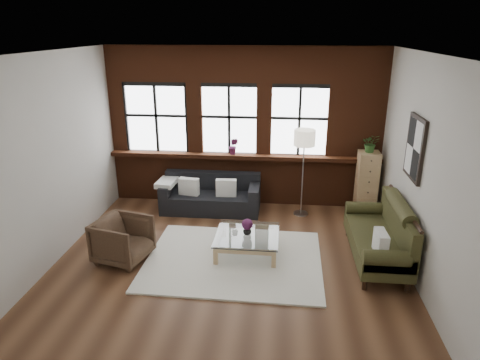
# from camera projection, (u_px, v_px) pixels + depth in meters

# --- Properties ---
(floor) EXTENTS (5.50, 5.50, 0.00)m
(floor) POSITION_uv_depth(u_px,v_px,m) (230.00, 259.00, 6.88)
(floor) COLOR #4D2E1C
(floor) RESTS_ON ground
(ceiling) EXTENTS (5.50, 5.50, 0.00)m
(ceiling) POSITION_uv_depth(u_px,v_px,m) (228.00, 53.00, 5.79)
(ceiling) COLOR white
(ceiling) RESTS_ON ground
(wall_back) EXTENTS (5.50, 0.00, 5.50)m
(wall_back) POSITION_uv_depth(u_px,v_px,m) (244.00, 128.00, 8.68)
(wall_back) COLOR beige
(wall_back) RESTS_ON ground
(wall_front) EXTENTS (5.50, 0.00, 5.50)m
(wall_front) POSITION_uv_depth(u_px,v_px,m) (197.00, 246.00, 3.99)
(wall_front) COLOR beige
(wall_front) RESTS_ON ground
(wall_left) EXTENTS (0.00, 5.00, 5.00)m
(wall_left) POSITION_uv_depth(u_px,v_px,m) (53.00, 160.00, 6.59)
(wall_left) COLOR beige
(wall_left) RESTS_ON ground
(wall_right) EXTENTS (0.00, 5.00, 5.00)m
(wall_right) POSITION_uv_depth(u_px,v_px,m) (421.00, 171.00, 6.08)
(wall_right) COLOR beige
(wall_right) RESTS_ON ground
(brick_backwall) EXTENTS (5.50, 0.12, 3.20)m
(brick_backwall) POSITION_uv_depth(u_px,v_px,m) (244.00, 128.00, 8.62)
(brick_backwall) COLOR #552714
(brick_backwall) RESTS_ON floor
(sill_ledge) EXTENTS (5.50, 0.30, 0.08)m
(sill_ledge) POSITION_uv_depth(u_px,v_px,m) (244.00, 156.00, 8.73)
(sill_ledge) COLOR #552714
(sill_ledge) RESTS_ON brick_backwall
(window_left) EXTENTS (1.38, 0.10, 1.50)m
(window_left) POSITION_uv_depth(u_px,v_px,m) (157.00, 119.00, 8.75)
(window_left) COLOR black
(window_left) RESTS_ON brick_backwall
(window_mid) EXTENTS (1.38, 0.10, 1.50)m
(window_mid) POSITION_uv_depth(u_px,v_px,m) (229.00, 120.00, 8.61)
(window_mid) COLOR black
(window_mid) RESTS_ON brick_backwall
(window_right) EXTENTS (1.38, 0.10, 1.50)m
(window_right) POSITION_uv_depth(u_px,v_px,m) (299.00, 122.00, 8.48)
(window_right) COLOR black
(window_right) RESTS_ON brick_backwall
(wall_poster) EXTENTS (0.05, 0.74, 0.94)m
(wall_poster) POSITION_uv_depth(u_px,v_px,m) (415.00, 148.00, 6.28)
(wall_poster) COLOR black
(wall_poster) RESTS_ON wall_right
(shag_rug) EXTENTS (2.81, 2.22, 0.03)m
(shag_rug) POSITION_uv_depth(u_px,v_px,m) (234.00, 260.00, 6.84)
(shag_rug) COLOR white
(shag_rug) RESTS_ON floor
(dark_sofa) EXTENTS (1.96, 0.79, 0.71)m
(dark_sofa) POSITION_uv_depth(u_px,v_px,m) (211.00, 194.00, 8.59)
(dark_sofa) COLOR black
(dark_sofa) RESTS_ON floor
(pillow_a) EXTENTS (0.42, 0.21, 0.34)m
(pillow_a) POSITION_uv_depth(u_px,v_px,m) (189.00, 186.00, 8.47)
(pillow_a) COLOR white
(pillow_a) RESTS_ON dark_sofa
(pillow_b) EXTENTS (0.41, 0.16, 0.34)m
(pillow_b) POSITION_uv_depth(u_px,v_px,m) (226.00, 188.00, 8.41)
(pillow_b) COLOR white
(pillow_b) RESTS_ON dark_sofa
(vintage_settee) EXTENTS (0.86, 1.94, 1.03)m
(vintage_settee) POSITION_uv_depth(u_px,v_px,m) (377.00, 231.00, 6.69)
(vintage_settee) COLOR #343318
(vintage_settee) RESTS_ON floor
(pillow_settee) EXTENTS (0.15, 0.38, 0.34)m
(pillow_settee) POSITION_uv_depth(u_px,v_px,m) (381.00, 243.00, 6.10)
(pillow_settee) COLOR white
(pillow_settee) RESTS_ON vintage_settee
(armchair) EXTENTS (0.94, 0.92, 0.71)m
(armchair) POSITION_uv_depth(u_px,v_px,m) (123.00, 240.00, 6.76)
(armchair) COLOR #433021
(armchair) RESTS_ON floor
(coffee_table) EXTENTS (1.03, 1.03, 0.35)m
(coffee_table) POSITION_uv_depth(u_px,v_px,m) (247.00, 244.00, 7.03)
(coffee_table) COLOR tan
(coffee_table) RESTS_ON shag_rug
(vase) EXTENTS (0.15, 0.15, 0.15)m
(vase) POSITION_uv_depth(u_px,v_px,m) (247.00, 230.00, 6.95)
(vase) COLOR #B2B2B2
(vase) RESTS_ON coffee_table
(flowers) EXTENTS (0.18, 0.18, 0.18)m
(flowers) POSITION_uv_depth(u_px,v_px,m) (247.00, 224.00, 6.91)
(flowers) COLOR #5A1E4A
(flowers) RESTS_ON vase
(drawer_chest) EXTENTS (0.39, 0.39, 1.27)m
(drawer_chest) POSITION_uv_depth(u_px,v_px,m) (367.00, 184.00, 8.36)
(drawer_chest) COLOR tan
(drawer_chest) RESTS_ON floor
(potted_plant_top) EXTENTS (0.33, 0.29, 0.35)m
(potted_plant_top) POSITION_uv_depth(u_px,v_px,m) (371.00, 143.00, 8.09)
(potted_plant_top) COLOR #2D5923
(potted_plant_top) RESTS_ON drawer_chest
(floor_lamp) EXTENTS (0.40, 0.40, 1.87)m
(floor_lamp) POSITION_uv_depth(u_px,v_px,m) (303.00, 170.00, 8.23)
(floor_lamp) COLOR #A5A5A8
(floor_lamp) RESTS_ON floor
(sill_plant) EXTENTS (0.22, 0.19, 0.35)m
(sill_plant) POSITION_uv_depth(u_px,v_px,m) (233.00, 146.00, 8.64)
(sill_plant) COLOR #5A1E4A
(sill_plant) RESTS_ON sill_ledge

